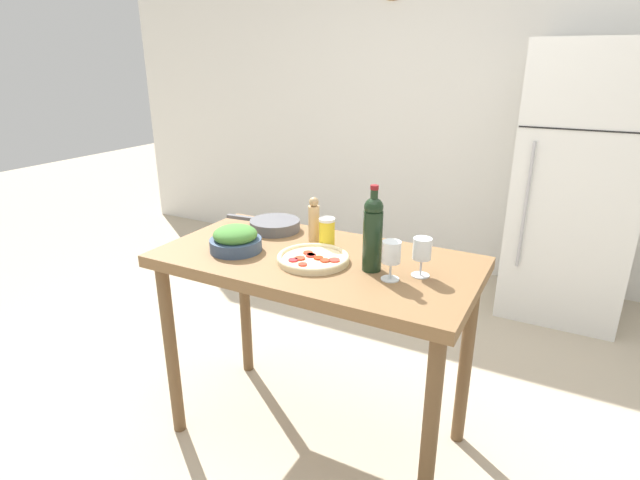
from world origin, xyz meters
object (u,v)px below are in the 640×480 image
(pepper_mill, at_px, (314,221))
(salad_bowl, at_px, (236,239))
(wine_glass_far, at_px, (422,251))
(wine_glass_near, at_px, (391,254))
(homemade_pizza, at_px, (313,258))
(cast_iron_skillet, at_px, (274,225))
(refrigerator, at_px, (576,185))
(wine_bottle, at_px, (373,232))
(salt_canister, at_px, (327,233))

(pepper_mill, relative_size, salad_bowl, 0.93)
(wine_glass_far, bearing_deg, wine_glass_near, -136.04)
(wine_glass_far, xyz_separation_m, homemade_pizza, (-0.41, -0.07, -0.08))
(cast_iron_skillet, bearing_deg, salad_bowl, -89.69)
(refrigerator, height_order, wine_glass_near, refrigerator)
(wine_glass_far, distance_m, homemade_pizza, 0.43)
(pepper_mill, bearing_deg, wine_glass_near, -26.91)
(refrigerator, xyz_separation_m, pepper_mill, (-0.97, -1.75, 0.11))
(refrigerator, distance_m, cast_iron_skillet, 2.08)
(wine_bottle, bearing_deg, salt_canister, 152.58)
(pepper_mill, relative_size, cast_iron_skillet, 0.54)
(wine_glass_near, distance_m, wine_glass_far, 0.12)
(wine_bottle, height_order, pepper_mill, wine_bottle)
(homemade_pizza, bearing_deg, wine_bottle, 8.33)
(salad_bowl, xyz_separation_m, salt_canister, (0.32, 0.21, 0.02))
(wine_glass_far, height_order, salt_canister, wine_glass_far)
(wine_glass_far, height_order, salad_bowl, wine_glass_far)
(homemade_pizza, height_order, salt_canister, salt_canister)
(salad_bowl, height_order, homemade_pizza, salad_bowl)
(salt_canister, bearing_deg, refrigerator, 63.45)
(wine_glass_far, relative_size, homemade_pizza, 0.51)
(refrigerator, relative_size, cast_iron_skillet, 4.73)
(refrigerator, height_order, wine_glass_far, refrigerator)
(refrigerator, relative_size, pepper_mill, 8.79)
(wine_glass_near, relative_size, salt_canister, 1.14)
(salt_canister, bearing_deg, wine_glass_near, -27.65)
(wine_glass_far, distance_m, salad_bowl, 0.77)
(wine_bottle, distance_m, salad_bowl, 0.59)
(pepper_mill, bearing_deg, salad_bowl, -133.13)
(wine_glass_near, xyz_separation_m, pepper_mill, (-0.44, 0.22, -0.00))
(salt_canister, bearing_deg, wine_glass_far, -13.00)
(wine_bottle, xyz_separation_m, cast_iron_skillet, (-0.58, 0.22, -0.12))
(refrigerator, bearing_deg, wine_bottle, -108.19)
(refrigerator, xyz_separation_m, salad_bowl, (-1.21, -2.00, 0.06))
(wine_glass_near, relative_size, wine_glass_far, 1.00)
(cast_iron_skillet, bearing_deg, wine_glass_near, -21.80)
(wine_bottle, bearing_deg, cast_iron_skillet, 159.32)
(wine_glass_near, height_order, cast_iron_skillet, wine_glass_near)
(salad_bowl, distance_m, salt_canister, 0.38)
(pepper_mill, xyz_separation_m, homemade_pizza, (0.11, -0.20, -0.08))
(salad_bowl, bearing_deg, wine_bottle, 7.83)
(salad_bowl, xyz_separation_m, cast_iron_skillet, (-0.00, 0.30, -0.02))
(wine_bottle, height_order, salt_canister, wine_bottle)
(refrigerator, relative_size, salad_bowl, 8.17)
(pepper_mill, xyz_separation_m, salad_bowl, (-0.23, -0.25, -0.05))
(wine_bottle, relative_size, pepper_mill, 1.64)
(salad_bowl, distance_m, cast_iron_skillet, 0.30)
(pepper_mill, relative_size, homemade_pizza, 0.70)
(pepper_mill, height_order, salt_canister, pepper_mill)
(refrigerator, xyz_separation_m, wine_glass_near, (-0.54, -1.97, 0.11))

